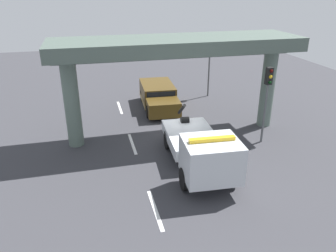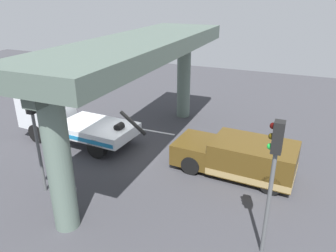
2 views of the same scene
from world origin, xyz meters
name	(u,v)px [view 1 (image 1 of 2)]	position (x,y,z in m)	size (l,w,h in m)	color
ground_plane	(179,139)	(0.00, 0.00, -0.05)	(60.00, 40.00, 0.10)	#38383D
lane_stripe_west	(120,108)	(-6.00, -2.71, 0.00)	(2.60, 0.16, 0.01)	silver
lane_stripe_mid	(132,144)	(0.00, -2.71, 0.00)	(2.60, 0.16, 0.01)	silver
lane_stripe_east	(155,210)	(6.00, -2.71, 0.00)	(2.60, 0.16, 0.01)	silver
tow_truck_white	(201,150)	(3.78, -0.05, 1.20)	(7.32, 2.76, 2.46)	silver
towed_van_green	(158,97)	(-5.39, 0.00, 0.78)	(5.32, 2.50, 1.58)	#4C3814
overpass_structure	(177,53)	(-0.69, 0.00, 4.75)	(3.60, 13.37, 5.55)	#596B60
traffic_light_near	(210,56)	(-6.98, 4.34, 3.16)	(0.39, 0.32, 4.33)	#515456
traffic_light_far	(268,89)	(1.52, 4.34, 3.08)	(0.39, 0.32, 4.22)	#515456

